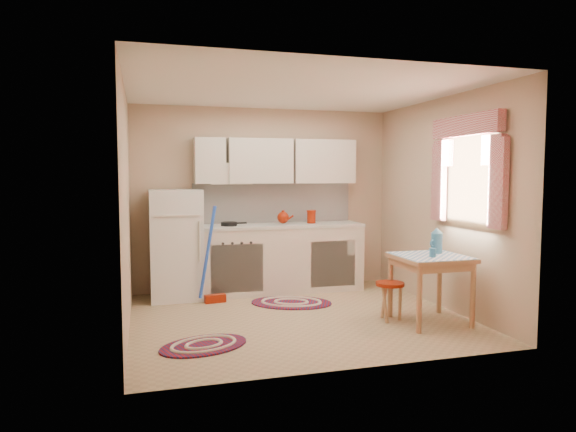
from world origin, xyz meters
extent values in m
plane|color=tan|center=(0.00, 0.00, 0.00)|extent=(3.60, 3.60, 0.00)
cube|color=silver|center=(0.00, 0.00, 2.50)|extent=(3.60, 3.20, 0.04)
cube|color=tan|center=(0.00, 1.60, 1.25)|extent=(3.60, 0.04, 2.50)
cube|color=tan|center=(0.00, -1.60, 1.25)|extent=(3.60, 0.04, 2.50)
cube|color=tan|center=(-1.80, 0.00, 1.25)|extent=(0.04, 3.20, 2.50)
cube|color=tan|center=(1.80, 0.00, 1.25)|extent=(0.04, 3.20, 2.50)
cube|color=white|center=(0.12, 1.59, 1.20)|extent=(2.25, 0.03, 0.55)
cube|color=beige|center=(0.12, 1.44, 1.77)|extent=(2.25, 0.33, 0.60)
cube|color=white|center=(1.78, -0.55, 1.55)|extent=(0.04, 0.85, 0.95)
cube|color=silver|center=(-1.24, 1.25, 0.70)|extent=(0.65, 0.60, 1.40)
cube|color=beige|center=(0.13, 1.30, 0.44)|extent=(2.25, 0.60, 0.88)
cube|color=beige|center=(0.13, 1.30, 0.90)|extent=(2.27, 0.62, 0.04)
cylinder|color=black|center=(-0.56, 1.25, 0.94)|extent=(0.25, 0.25, 0.05)
cylinder|color=maroon|center=(0.59, 1.30, 1.00)|extent=(0.14, 0.14, 0.16)
cube|color=tan|center=(1.31, -0.58, 0.36)|extent=(0.72, 0.72, 0.72)
cylinder|color=maroon|center=(0.93, -0.40, 0.21)|extent=(0.34, 0.34, 0.42)
cylinder|color=teal|center=(1.27, -0.68, 0.77)|extent=(0.08, 0.08, 0.10)
camera|label=1|loc=(-1.64, -5.38, 1.58)|focal=32.00mm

